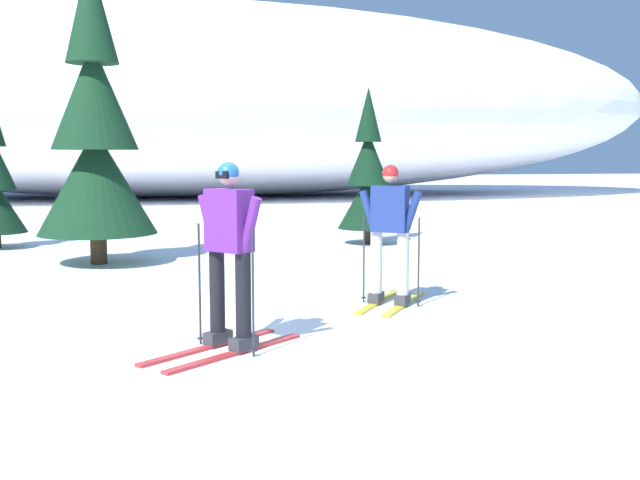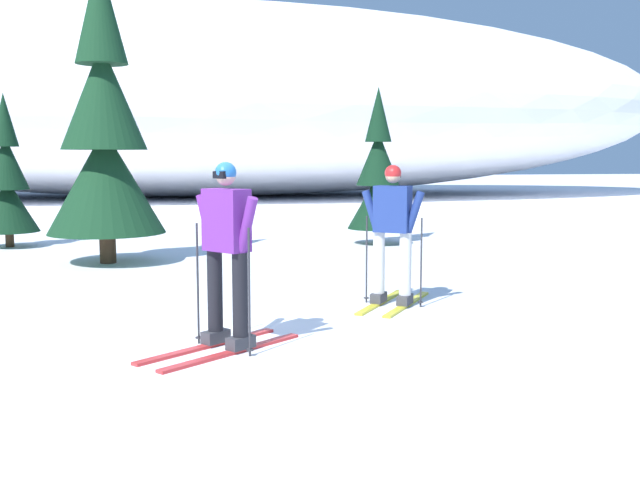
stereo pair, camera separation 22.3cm
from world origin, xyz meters
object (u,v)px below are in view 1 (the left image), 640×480
object	(u,v)px
skier_navy_jacket	(390,232)
skier_purple_jacket	(229,251)
pine_tree_far_right	(368,179)
pine_tree_center_right	(95,137)

from	to	relation	value
skier_navy_jacket	skier_purple_jacket	bearing A→B (deg)	-141.43
skier_navy_jacket	pine_tree_far_right	world-z (taller)	pine_tree_far_right
skier_navy_jacket	pine_tree_center_right	world-z (taller)	pine_tree_center_right
skier_navy_jacket	pine_tree_far_right	size ratio (longest dim) A/B	0.53
skier_purple_jacket	skier_navy_jacket	distance (m)	2.77
skier_purple_jacket	pine_tree_center_right	distance (m)	6.57
skier_navy_jacket	pine_tree_far_right	xyz separation A→B (m)	(1.52, 6.36, 0.45)
pine_tree_center_right	pine_tree_far_right	size ratio (longest dim) A/B	1.59
skier_purple_jacket	pine_tree_far_right	distance (m)	8.90
skier_purple_jacket	pine_tree_center_right	bearing A→B (deg)	105.26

